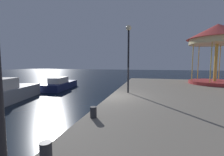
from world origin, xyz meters
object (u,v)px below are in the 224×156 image
(carousel, at_px, (217,39))
(bollard_south, at_px, (93,112))
(motorboat_grey, at_px, (5,93))
(bollard_center, at_px, (46,152))
(lamp_post_mid_promenade, at_px, (128,47))
(motorboat_navy, at_px, (60,84))

(carousel, xyz_separation_m, bollard_south, (-8.10, -11.43, -4.05))
(motorboat_grey, xyz_separation_m, bollard_south, (8.16, -3.57, 0.34))
(bollard_south, distance_m, bollard_center, 2.58)
(bollard_south, xyz_separation_m, bollard_center, (-0.03, -2.58, 0.00))
(motorboat_grey, distance_m, lamp_post_mid_promenade, 9.41)
(carousel, bearing_deg, motorboat_navy, -173.30)
(motorboat_grey, relative_size, bollard_south, 14.70)
(motorboat_grey, relative_size, lamp_post_mid_promenade, 1.31)
(bollard_center, bearing_deg, motorboat_navy, 121.63)
(motorboat_navy, distance_m, carousel, 16.38)
(motorboat_grey, bearing_deg, lamp_post_mid_promenade, 9.41)
(motorboat_navy, distance_m, bollard_center, 14.30)
(motorboat_navy, xyz_separation_m, bollard_center, (7.49, -12.17, 0.51))
(motorboat_navy, distance_m, motorboat_grey, 6.05)
(carousel, distance_m, bollard_center, 16.69)
(motorboat_grey, relative_size, carousel, 1.04)
(motorboat_navy, bearing_deg, bollard_south, -51.88)
(lamp_post_mid_promenade, distance_m, bollard_south, 5.80)
(motorboat_grey, xyz_separation_m, carousel, (16.25, 7.85, 4.40))
(motorboat_navy, distance_m, lamp_post_mid_promenade, 9.89)
(bollard_south, bearing_deg, bollard_center, -90.73)
(bollard_center, bearing_deg, motorboat_grey, 142.87)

